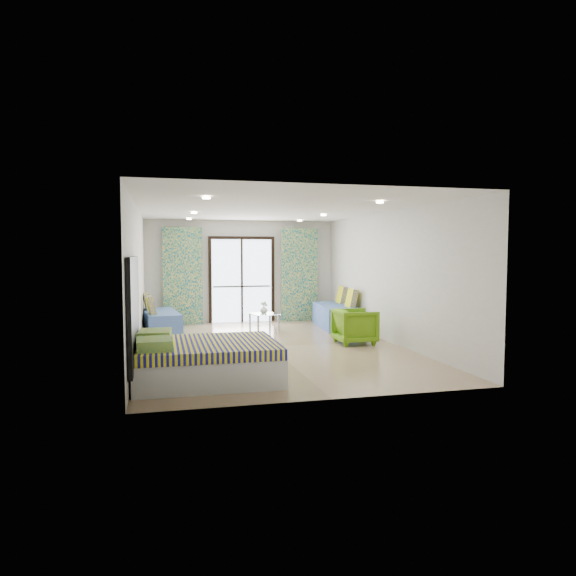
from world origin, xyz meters
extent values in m
cube|color=black|center=(0.00, 3.71, 2.24)|extent=(1.76, 0.08, 0.08)
cube|color=black|center=(-0.84, 3.71, 1.10)|extent=(0.08, 0.08, 2.20)
cube|color=black|center=(0.84, 3.71, 1.10)|extent=(0.08, 0.08, 2.20)
cube|color=black|center=(0.00, 3.71, 1.10)|extent=(0.05, 0.06, 2.20)
cube|color=#595451|center=(0.00, 3.73, 0.95)|extent=(1.52, 0.03, 0.04)
cube|color=silver|center=(-1.55, 3.57, 1.25)|extent=(1.00, 0.10, 2.50)
cube|color=silver|center=(1.55, 3.57, 1.25)|extent=(1.00, 0.10, 2.50)
cylinder|color=#FFE0B2|center=(-1.40, -2.00, 2.67)|extent=(0.12, 0.12, 0.02)
cylinder|color=#FFE0B2|center=(1.40, -2.00, 2.67)|extent=(0.12, 0.12, 0.02)
cylinder|color=#FFE0B2|center=(-1.40, 1.00, 2.67)|extent=(0.12, 0.12, 0.02)
cylinder|color=#FFE0B2|center=(1.40, 1.00, 2.67)|extent=(0.12, 0.12, 0.02)
cylinder|color=#FFE0B2|center=(-1.40, 3.00, 2.67)|extent=(0.12, 0.12, 0.02)
cylinder|color=#FFE0B2|center=(1.40, 3.00, 2.67)|extent=(0.12, 0.12, 0.02)
cube|color=black|center=(-2.46, -2.38, 1.05)|extent=(0.06, 2.10, 1.50)
cube|color=silver|center=(-2.47, -1.13, 1.05)|extent=(0.02, 0.10, 0.10)
cube|color=silver|center=(-1.45, -2.38, 0.20)|extent=(2.04, 1.63, 0.41)
cube|color=navy|center=(-1.45, -2.38, 0.48)|extent=(2.02, 1.66, 0.15)
cube|color=#197172|center=(-2.18, -2.77, 0.63)|extent=(0.49, 0.58, 0.14)
cube|color=#197172|center=(-2.18, -1.99, 0.63)|extent=(0.50, 0.59, 0.14)
cube|color=#4665A8|center=(-2.10, 2.17, 0.21)|extent=(0.93, 1.92, 0.41)
cube|color=#4665A8|center=(-2.10, 2.17, 0.46)|extent=(0.91, 1.88, 0.10)
cube|color=navy|center=(-2.31, 1.71, 0.70)|extent=(0.26, 0.48, 0.43)
cube|color=navy|center=(-2.40, 2.57, 0.70)|extent=(0.26, 0.48, 0.43)
cube|color=#4665A8|center=(2.10, 2.17, 0.22)|extent=(0.98, 2.08, 0.45)
cube|color=#4665A8|center=(2.10, 2.17, 0.50)|extent=(0.96, 2.04, 0.11)
cube|color=navy|center=(2.33, 1.68, 0.76)|extent=(0.27, 0.52, 0.47)
cube|color=navy|center=(2.42, 2.61, 0.76)|extent=(0.27, 0.52, 0.47)
cylinder|color=silver|center=(0.09, 1.84, 0.19)|extent=(0.06, 0.06, 0.39)
cylinder|color=silver|center=(0.60, 1.95, 0.19)|extent=(0.06, 0.06, 0.39)
cylinder|color=silver|center=(-0.02, 2.36, 0.19)|extent=(0.06, 0.06, 0.39)
cylinder|color=silver|center=(0.50, 2.46, 0.19)|extent=(0.06, 0.06, 0.39)
cube|color=#8CA59E|center=(0.29, 2.15, 0.39)|extent=(0.71, 0.71, 0.02)
sphere|color=white|center=(0.34, 2.16, 0.60)|extent=(0.07, 0.07, 0.07)
sphere|color=white|center=(0.28, 2.20, 0.62)|extent=(0.07, 0.07, 0.07)
sphere|color=white|center=(0.25, 2.14, 0.64)|extent=(0.07, 0.07, 0.07)
sphere|color=white|center=(0.30, 2.11, 0.66)|extent=(0.07, 0.07, 0.07)
imported|color=white|center=(0.29, 2.17, 0.49)|extent=(0.25, 0.26, 0.19)
imported|color=#5F9A13|center=(1.74, -0.09, 0.39)|extent=(0.72, 0.77, 0.78)
camera|label=1|loc=(-2.07, -9.81, 1.86)|focal=32.00mm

